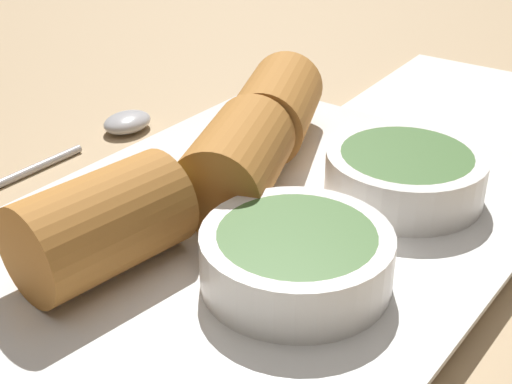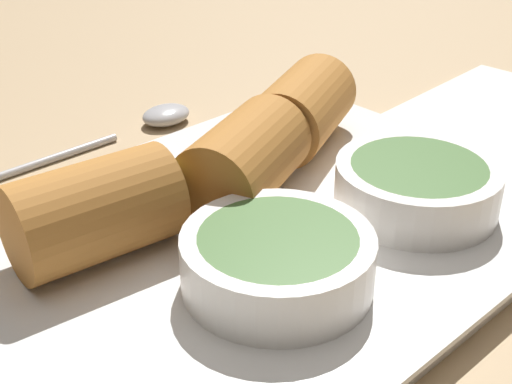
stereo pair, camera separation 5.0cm
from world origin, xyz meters
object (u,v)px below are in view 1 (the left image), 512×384
at_px(napkin, 459,100).
at_px(spoon, 111,130).
at_px(dipping_bowl_far, 405,173).
at_px(dipping_bowl_near, 296,256).
at_px(serving_plate, 256,237).

bearing_deg(napkin, spoon, -39.18).
relative_size(dipping_bowl_far, napkin, 0.53).
relative_size(dipping_bowl_near, napkin, 0.53).
height_order(serving_plate, dipping_bowl_far, dipping_bowl_far).
relative_size(dipping_bowl_near, spoon, 0.54).
bearing_deg(napkin, serving_plate, -0.65).
height_order(spoon, napkin, spoon).
relative_size(serving_plate, dipping_bowl_far, 3.72).
xyz_separation_m(serving_plate, dipping_bowl_far, (-0.07, 0.05, 0.02)).
distance_m(serving_plate, dipping_bowl_near, 0.06).
xyz_separation_m(dipping_bowl_near, dipping_bowl_far, (-0.10, 0.00, 0.00)).
distance_m(spoon, napkin, 0.26).
bearing_deg(dipping_bowl_near, spoon, -110.80).
bearing_deg(serving_plate, dipping_bowl_near, 57.02).
bearing_deg(spoon, dipping_bowl_near, 69.20).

